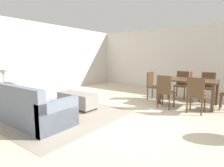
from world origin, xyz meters
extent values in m
plane|color=beige|center=(0.00, 0.00, 0.00)|extent=(10.80, 10.80, 0.00)
cube|color=silver|center=(0.00, 5.00, 1.35)|extent=(9.00, 0.12, 2.70)
cube|color=silver|center=(-4.50, 0.50, 1.35)|extent=(0.12, 11.00, 2.70)
cube|color=gray|center=(-1.80, -0.54, 0.00)|extent=(3.00, 2.80, 0.01)
cube|color=slate|center=(-1.87, -1.19, 0.21)|extent=(2.16, 0.91, 0.42)
cube|color=slate|center=(-1.87, -1.56, 0.64)|extent=(2.16, 0.16, 0.44)
cube|color=slate|center=(-2.88, -1.19, 0.31)|extent=(0.14, 0.91, 0.62)
cube|color=slate|center=(-0.86, -1.19, 0.31)|extent=(0.14, 0.91, 0.62)
cube|color=gray|center=(-2.50, -1.28, 0.62)|extent=(0.41, 0.12, 0.41)
cube|color=silver|center=(-2.08, -1.30, 0.60)|extent=(0.37, 0.12, 0.37)
cube|color=gray|center=(-1.66, -1.31, 0.59)|extent=(0.34, 0.12, 0.34)
cube|color=silver|center=(-1.23, -1.29, 0.61)|extent=(0.39, 0.14, 0.39)
cube|color=gray|center=(-1.74, 0.11, 0.25)|extent=(1.13, 0.49, 0.38)
cylinder|color=#513823|center=(-2.25, 0.31, 0.03)|extent=(0.05, 0.05, 0.06)
cylinder|color=#513823|center=(-1.22, 0.31, 0.03)|extent=(0.05, 0.05, 0.06)
cylinder|color=#513823|center=(-2.25, -0.09, 0.03)|extent=(0.05, 0.05, 0.06)
cylinder|color=#513823|center=(-1.22, -0.09, 0.03)|extent=(0.05, 0.05, 0.06)
cube|color=brown|center=(-3.25, -1.09, 0.55)|extent=(0.40, 0.40, 0.03)
cylinder|color=brown|center=(-3.42, -0.92, 0.27)|extent=(0.04, 0.04, 0.53)
cylinder|color=brown|center=(-3.08, -0.92, 0.27)|extent=(0.04, 0.04, 0.53)
cylinder|color=brown|center=(-3.08, -1.26, 0.27)|extent=(0.04, 0.04, 0.53)
cylinder|color=brown|center=(-3.25, -1.09, 0.58)|extent=(0.16, 0.16, 0.02)
cylinder|color=brown|center=(-3.25, -1.09, 0.75)|extent=(0.02, 0.02, 0.32)
cone|color=silver|center=(-3.25, -1.09, 1.00)|extent=(0.26, 0.26, 0.18)
cube|color=#513823|center=(0.62, 2.35, 0.74)|extent=(1.53, 0.96, 0.04)
cube|color=#513823|center=(-0.08, 2.77, 0.36)|extent=(0.07, 0.07, 0.72)
cube|color=#513823|center=(1.33, 2.77, 0.36)|extent=(0.07, 0.07, 0.72)
cube|color=#513823|center=(-0.08, 1.93, 0.36)|extent=(0.07, 0.07, 0.72)
cube|color=#513823|center=(1.33, 1.93, 0.36)|extent=(0.07, 0.07, 0.72)
cube|color=#513823|center=(0.21, 1.63, 0.43)|extent=(0.42, 0.42, 0.04)
cube|color=#513823|center=(0.20, 1.45, 0.69)|extent=(0.40, 0.06, 0.47)
cylinder|color=#513823|center=(0.06, 1.81, 0.21)|extent=(0.04, 0.04, 0.41)
cylinder|color=#513823|center=(0.39, 1.79, 0.21)|extent=(0.04, 0.04, 0.41)
cylinder|color=#513823|center=(0.03, 1.47, 0.21)|extent=(0.04, 0.04, 0.41)
cylinder|color=#513823|center=(0.37, 1.45, 0.21)|extent=(0.04, 0.04, 0.41)
cube|color=#513823|center=(1.00, 1.61, 0.43)|extent=(0.41, 0.41, 0.04)
cube|color=#513823|center=(1.00, 1.43, 0.69)|extent=(0.40, 0.05, 0.47)
cylinder|color=#513823|center=(0.83, 1.79, 0.21)|extent=(0.04, 0.04, 0.41)
cylinder|color=#513823|center=(1.17, 1.78, 0.21)|extent=(0.04, 0.04, 0.41)
cylinder|color=#513823|center=(0.83, 1.45, 0.21)|extent=(0.04, 0.04, 0.41)
cylinder|color=#513823|center=(1.17, 1.44, 0.21)|extent=(0.04, 0.04, 0.41)
cube|color=#513823|center=(0.21, 3.09, 0.43)|extent=(0.40, 0.40, 0.04)
cube|color=#513823|center=(0.20, 3.27, 0.69)|extent=(0.40, 0.04, 0.47)
cylinder|color=#513823|center=(0.38, 2.92, 0.21)|extent=(0.04, 0.04, 0.41)
cylinder|color=#513823|center=(0.04, 2.92, 0.21)|extent=(0.04, 0.04, 0.41)
cylinder|color=#513823|center=(0.37, 3.26, 0.21)|extent=(0.04, 0.04, 0.41)
cylinder|color=#513823|center=(0.03, 3.26, 0.21)|extent=(0.04, 0.04, 0.41)
cube|color=#513823|center=(1.02, 3.10, 0.43)|extent=(0.42, 0.42, 0.04)
cube|color=#513823|center=(1.01, 3.28, 0.69)|extent=(0.40, 0.06, 0.47)
cylinder|color=#513823|center=(1.19, 2.94, 0.21)|extent=(0.04, 0.04, 0.41)
cylinder|color=#513823|center=(0.86, 2.92, 0.21)|extent=(0.04, 0.04, 0.41)
cylinder|color=#513823|center=(1.18, 3.28, 0.21)|extent=(0.04, 0.04, 0.41)
cylinder|color=#513823|center=(0.84, 3.26, 0.21)|extent=(0.04, 0.04, 0.41)
cylinder|color=#513823|center=(1.48, 2.21, 0.21)|extent=(0.04, 0.04, 0.41)
cylinder|color=#513823|center=(1.48, 2.55, 0.21)|extent=(0.04, 0.04, 0.41)
cube|color=#513823|center=(-0.42, 2.34, 0.43)|extent=(0.42, 0.42, 0.04)
cube|color=#513823|center=(-0.60, 2.36, 0.69)|extent=(0.06, 0.40, 0.47)
cylinder|color=#513823|center=(-0.24, 2.50, 0.21)|extent=(0.04, 0.04, 0.41)
cylinder|color=#513823|center=(-0.26, 2.16, 0.21)|extent=(0.04, 0.04, 0.41)
cylinder|color=#513823|center=(-0.58, 2.53, 0.21)|extent=(0.04, 0.04, 0.41)
cylinder|color=#513823|center=(-0.60, 2.19, 0.21)|extent=(0.04, 0.04, 0.41)
cylinder|color=#B26659|center=(0.69, 2.32, 0.88)|extent=(0.10, 0.10, 0.23)
camera|label=1|loc=(1.93, -3.28, 1.42)|focal=29.18mm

